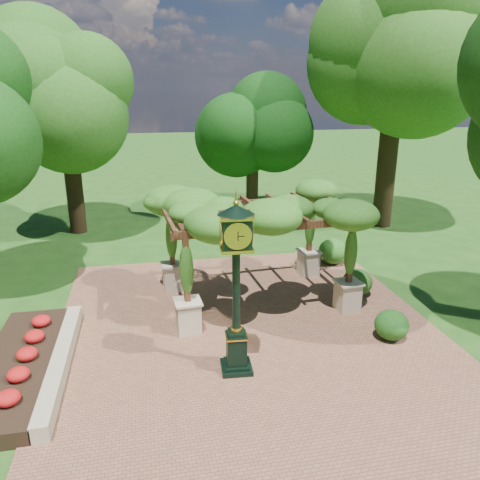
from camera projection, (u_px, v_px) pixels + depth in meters
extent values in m
plane|color=#1E4714|center=(261.00, 359.00, 11.19)|extent=(120.00, 120.00, 0.00)
cube|color=brown|center=(251.00, 337.00, 12.11)|extent=(10.00, 12.00, 0.04)
cube|color=#C6B793|center=(61.00, 361.00, 10.73)|extent=(0.35, 5.00, 0.40)
cube|color=red|center=(19.00, 367.00, 10.57)|extent=(1.50, 5.00, 0.36)
cube|color=black|center=(236.00, 367.00, 10.70)|extent=(0.74, 0.74, 0.10)
cube|color=black|center=(236.00, 349.00, 10.56)|extent=(0.46, 0.46, 0.78)
cube|color=gold|center=(236.00, 336.00, 10.45)|extent=(0.52, 0.52, 0.03)
cylinder|color=black|center=(236.00, 289.00, 10.10)|extent=(0.18, 0.18, 2.00)
cube|color=black|center=(236.00, 232.00, 9.69)|extent=(0.65, 0.65, 0.61)
cylinder|color=beige|center=(238.00, 236.00, 9.40)|extent=(0.52, 0.06, 0.52)
cone|color=black|center=(236.00, 209.00, 9.54)|extent=(0.83, 0.83, 0.22)
sphere|color=gold|center=(236.00, 203.00, 9.50)|extent=(0.12, 0.12, 0.12)
cube|color=beige|center=(188.00, 317.00, 12.28)|extent=(0.65, 0.65, 0.83)
cube|color=#52301C|center=(186.00, 270.00, 11.87)|extent=(0.16, 0.16, 1.72)
cube|color=beige|center=(347.00, 296.00, 13.48)|extent=(0.65, 0.65, 0.83)
cube|color=#52301C|center=(351.00, 253.00, 13.07)|extent=(0.16, 0.16, 1.72)
cube|color=beige|center=(173.00, 277.00, 14.82)|extent=(0.65, 0.65, 0.83)
cube|color=#52301C|center=(171.00, 238.00, 14.41)|extent=(0.16, 0.16, 1.72)
cube|color=beige|center=(308.00, 263.00, 16.02)|extent=(0.65, 0.65, 0.83)
cube|color=#52301C|center=(310.00, 226.00, 15.61)|extent=(0.16, 0.16, 1.72)
cube|color=#52301C|center=(273.00, 228.00, 12.18)|extent=(5.37, 0.54, 0.20)
cube|color=#52301C|center=(244.00, 203.00, 14.72)|extent=(5.37, 0.54, 0.20)
ellipsoid|color=#2D5F1B|center=(257.00, 206.00, 13.37)|extent=(5.62, 3.74, 0.93)
cube|color=gray|center=(242.00, 251.00, 18.40)|extent=(0.68, 0.68, 0.10)
cylinder|color=gray|center=(242.00, 241.00, 18.26)|extent=(0.35, 0.35, 0.86)
cylinder|color=gray|center=(242.00, 230.00, 18.12)|extent=(0.65, 0.65, 0.05)
ellipsoid|color=#1F5518|center=(392.00, 325.00, 11.91)|extent=(0.87, 0.87, 0.77)
ellipsoid|color=#245618|center=(357.00, 282.00, 14.46)|extent=(1.10, 1.10, 0.83)
ellipsoid|color=#27621C|center=(333.00, 251.00, 17.03)|extent=(1.20, 1.20, 0.93)
cylinder|color=black|center=(75.00, 197.00, 20.56)|extent=(0.72, 0.72, 3.21)
ellipsoid|color=#255217|center=(64.00, 99.00, 19.28)|extent=(4.58, 4.58, 5.07)
cylinder|color=#352415|center=(252.00, 191.00, 23.41)|extent=(0.60, 0.60, 2.48)
ellipsoid|color=#0F360D|center=(253.00, 126.00, 22.42)|extent=(3.80, 3.80, 3.91)
cylinder|color=#312213|center=(386.00, 176.00, 21.35)|extent=(0.86, 0.86, 4.71)
ellipsoid|color=#2B5A19|center=(400.00, 31.00, 19.46)|extent=(5.70, 5.70, 7.43)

